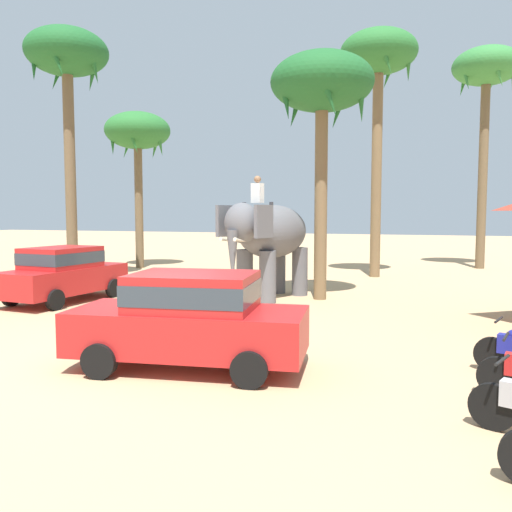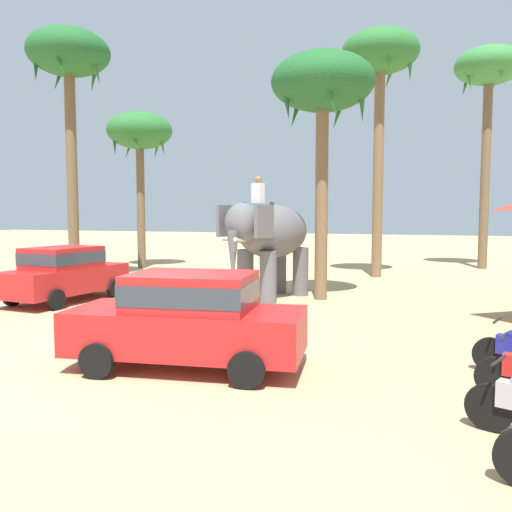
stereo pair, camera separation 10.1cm
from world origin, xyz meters
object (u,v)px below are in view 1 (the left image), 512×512
object	(u,v)px
palm_tree_far_back	(138,135)
palm_tree_leaning_seaward	(67,62)
car_parked_far_side	(63,272)
palm_tree_left_of_road	(379,62)
palm_tree_behind_elephant	(322,89)
palm_tree_near_hut	(486,76)
elephant_with_mahout	(269,237)
car_sedan_foreground	(190,317)

from	to	relation	value
palm_tree_far_back	palm_tree_leaning_seaward	size ratio (longest dim) A/B	0.78
car_parked_far_side	palm_tree_left_of_road	distance (m)	15.14
palm_tree_behind_elephant	palm_tree_near_hut	size ratio (longest dim) A/B	0.72
palm_tree_near_hut	palm_tree_far_back	xyz separation A→B (m)	(-16.14, -5.09, -2.76)
elephant_with_mahout	palm_tree_behind_elephant	bearing A→B (deg)	14.95
palm_tree_far_back	elephant_with_mahout	bearing A→B (deg)	-38.31
car_sedan_foreground	palm_tree_leaning_seaward	world-z (taller)	palm_tree_leaning_seaward
palm_tree_near_hut	palm_tree_leaning_seaward	size ratio (longest dim) A/B	1.08
car_sedan_foreground	palm_tree_far_back	world-z (taller)	palm_tree_far_back
car_sedan_foreground	elephant_with_mahout	size ratio (longest dim) A/B	1.07
car_sedan_foreground	palm_tree_near_hut	world-z (taller)	palm_tree_near_hut
car_parked_far_side	elephant_with_mahout	bearing A→B (deg)	23.84
palm_tree_far_back	palm_tree_leaning_seaward	bearing A→B (deg)	-88.16
car_sedan_foreground	elephant_with_mahout	world-z (taller)	elephant_with_mahout
car_parked_far_side	car_sedan_foreground	bearing A→B (deg)	-37.14
elephant_with_mahout	palm_tree_left_of_road	xyz separation A→B (m)	(2.61, 7.02, 7.04)
car_sedan_foreground	palm_tree_near_hut	xyz separation A→B (m)	(6.24, 19.89, 8.41)
elephant_with_mahout	palm_tree_leaning_seaward	size ratio (longest dim) A/B	0.41
car_parked_far_side	palm_tree_near_hut	bearing A→B (deg)	48.52
elephant_with_mahout	palm_tree_behind_elephant	distance (m)	4.87
car_sedan_foreground	palm_tree_left_of_road	xyz separation A→B (m)	(1.66, 14.75, 8.10)
palm_tree_leaning_seaward	car_parked_far_side	bearing A→B (deg)	-55.35
elephant_with_mahout	palm_tree_left_of_road	world-z (taller)	palm_tree_left_of_road
car_parked_far_side	palm_tree_left_of_road	world-z (taller)	palm_tree_left_of_road
palm_tree_left_of_road	palm_tree_far_back	bearing A→B (deg)	179.73
palm_tree_near_hut	palm_tree_far_back	bearing A→B (deg)	-162.48
palm_tree_near_hut	palm_tree_leaning_seaward	bearing A→B (deg)	-146.65
car_parked_far_side	palm_tree_far_back	bearing A→B (deg)	107.83
palm_tree_leaning_seaward	car_sedan_foreground	bearing A→B (deg)	-43.98
palm_tree_near_hut	palm_tree_behind_elephant	bearing A→B (deg)	-115.52
car_sedan_foreground	palm_tree_behind_elephant	distance (m)	9.94
palm_tree_left_of_road	elephant_with_mahout	bearing A→B (deg)	-110.43
car_parked_far_side	elephant_with_mahout	xyz separation A→B (m)	(5.84, 2.58, 1.06)
car_parked_far_side	elephant_with_mahout	world-z (taller)	elephant_with_mahout
car_parked_far_side	palm_tree_leaning_seaward	xyz separation A→B (m)	(-2.93, 4.24, 7.71)
car_parked_far_side	palm_tree_behind_elephant	xyz separation A→B (m)	(7.43, 3.01, 5.65)
car_parked_far_side	palm_tree_leaning_seaward	bearing A→B (deg)	124.65
palm_tree_near_hut	palm_tree_left_of_road	world-z (taller)	palm_tree_near_hut
elephant_with_mahout	palm_tree_leaning_seaward	world-z (taller)	palm_tree_leaning_seaward
palm_tree_left_of_road	palm_tree_far_back	size ratio (longest dim) A/B	1.35
car_parked_far_side	palm_tree_far_back	size ratio (longest dim) A/B	0.55
car_sedan_foreground	elephant_with_mahout	xyz separation A→B (m)	(-0.95, 7.73, 1.06)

